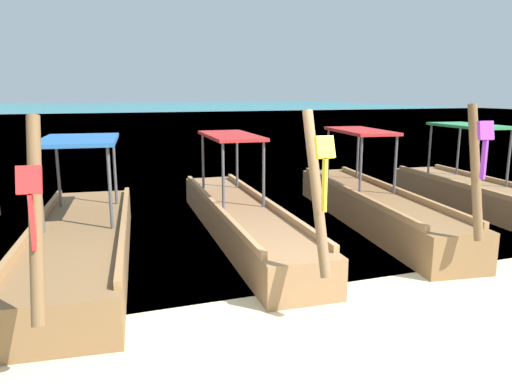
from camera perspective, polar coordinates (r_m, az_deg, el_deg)
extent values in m
plane|color=beige|center=(5.64, 11.42, -15.46)|extent=(120.00, 120.00, 0.00)
plane|color=#147A89|center=(65.56, -17.56, 8.88)|extent=(120.00, 120.00, 0.00)
cube|color=brown|center=(7.78, -19.83, -6.00)|extent=(1.94, 5.64, 0.57)
cube|color=#9F7246|center=(7.79, -24.66, -3.81)|extent=(0.62, 5.06, 0.10)
cube|color=#9F7246|center=(7.64, -15.25, -3.43)|extent=(0.62, 5.06, 0.10)
cylinder|color=brown|center=(4.71, -24.43, -2.86)|extent=(0.19, 0.69, 1.81)
cube|color=red|center=(4.52, -25.09, 1.29)|extent=(0.21, 0.15, 0.25)
cube|color=red|center=(4.58, -24.74, -3.25)|extent=(0.04, 0.08, 0.49)
cylinder|color=#4C4C51|center=(7.51, -23.99, 0.07)|extent=(0.06, 0.06, 1.21)
cylinder|color=#4C4C51|center=(7.39, -16.76, 0.42)|extent=(0.06, 0.06, 1.21)
cylinder|color=#4C4C51|center=(9.12, -22.19, 2.10)|extent=(0.06, 0.06, 1.21)
cylinder|color=#4C4C51|center=(9.02, -16.23, 2.41)|extent=(0.06, 0.06, 1.21)
cube|color=#235BA3|center=(8.16, -20.07, 5.75)|extent=(1.34, 1.97, 0.06)
cube|color=olive|center=(8.71, -1.70, -3.45)|extent=(1.35, 6.20, 0.56)
cube|color=#AF7F52|center=(8.53, -4.81, -1.55)|extent=(0.37, 5.66, 0.10)
cube|color=#AF7F52|center=(8.77, 1.30, -1.14)|extent=(0.37, 5.66, 0.10)
cylinder|color=brown|center=(5.46, 7.12, -0.05)|extent=(0.16, 0.74, 1.82)
cube|color=yellow|center=(5.21, 8.08, 5.22)|extent=(0.21, 0.15, 0.25)
cube|color=yellow|center=(5.26, 8.05, 0.78)|extent=(0.03, 0.08, 0.57)
cylinder|color=#4C4C51|center=(8.30, -3.88, 1.82)|extent=(0.05, 0.05, 1.16)
cylinder|color=#4C4C51|center=(8.49, 0.90, 2.06)|extent=(0.05, 0.05, 1.16)
cylinder|color=#4C4C51|center=(10.09, -6.24, 3.53)|extent=(0.05, 0.05, 1.16)
cylinder|color=#4C4C51|center=(10.24, -2.24, 3.71)|extent=(0.05, 0.05, 1.16)
cube|color=#AD2323|center=(9.19, -3.01, 6.61)|extent=(0.98, 2.09, 0.06)
cube|color=brown|center=(9.76, 13.52, -1.92)|extent=(1.79, 5.94, 0.63)
cube|color=#9F7246|center=(9.49, 11.08, 0.06)|extent=(0.81, 5.35, 0.10)
cube|color=#9F7246|center=(9.89, 16.06, 0.29)|extent=(0.81, 5.35, 0.10)
cylinder|color=brown|center=(7.02, 24.36, 2.11)|extent=(0.19, 0.51, 1.79)
cube|color=purple|center=(6.86, 25.35, 6.54)|extent=(0.21, 0.14, 0.25)
cube|color=purple|center=(6.88, 25.18, 3.45)|extent=(0.04, 0.08, 0.50)
cylinder|color=#4C4C51|center=(9.31, 12.19, 2.96)|extent=(0.06, 0.06, 1.11)
cylinder|color=#4C4C51|center=(9.62, 16.04, 3.04)|extent=(0.06, 0.06, 1.11)
cylinder|color=#4C4C51|center=(10.93, 8.44, 4.35)|extent=(0.06, 0.06, 1.11)
cylinder|color=#4C4C51|center=(11.19, 11.86, 4.40)|extent=(0.06, 0.06, 1.11)
cube|color=#AD2323|center=(10.19, 12.14, 7.01)|extent=(1.12, 2.06, 0.06)
cube|color=olive|center=(11.62, 25.22, -0.76)|extent=(1.66, 5.66, 0.55)
cube|color=#AF7F52|center=(11.24, 23.28, 0.71)|extent=(0.57, 5.12, 0.10)
cube|color=#AF7F52|center=(11.91, 27.33, 0.92)|extent=(0.57, 5.12, 0.10)
cylinder|color=#4C4C51|center=(11.12, 24.48, 3.46)|extent=(0.05, 0.05, 1.23)
cylinder|color=#4C4C51|center=(11.64, 27.55, 3.51)|extent=(0.05, 0.05, 1.23)
cylinder|color=#4C4C51|center=(12.46, 19.71, 4.60)|extent=(0.05, 0.05, 1.23)
cylinder|color=#4C4C51|center=(12.92, 22.65, 4.61)|extent=(0.05, 0.05, 1.23)
cube|color=#2D844C|center=(11.96, 23.75, 7.14)|extent=(1.14, 1.96, 0.06)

